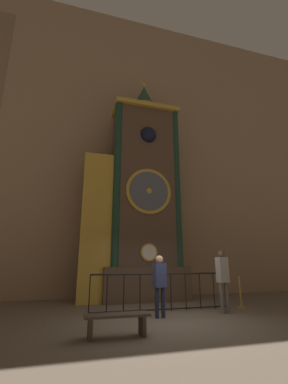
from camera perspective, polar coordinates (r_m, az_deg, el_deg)
The scene contains 8 objects.
ground_plane at distance 7.30m, azimuth 6.21°, elevation -26.83°, with size 28.00×28.00×0.00m, color brown.
cathedral_back_wall at distance 13.61m, azimuth -3.45°, elevation 11.67°, with size 24.00×0.32×15.30m.
clock_tower at distance 11.21m, azimuth -1.75°, elevation -1.46°, with size 4.41×1.81×10.18m.
railing_fence at distance 8.68m, azimuth 4.33°, elevation -20.87°, with size 4.62×0.05×1.13m.
visitor_near at distance 7.65m, azimuth 3.50°, elevation -18.83°, with size 0.37×0.28×1.65m.
visitor_far at distance 8.60m, azimuth 17.06°, elevation -17.10°, with size 0.37×0.28×1.82m.
stanchion_post at distance 9.89m, azimuth 20.69°, elevation -21.05°, with size 0.28×0.28×1.00m.
visitor_bench at distance 5.89m, azimuth -6.02°, elevation -26.50°, with size 1.34×0.40×0.44m.
Camera 1 is at (-2.62, -6.65, 1.46)m, focal length 24.00 mm.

